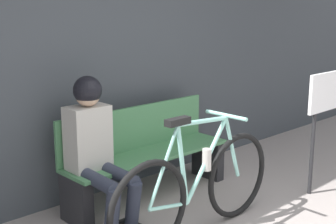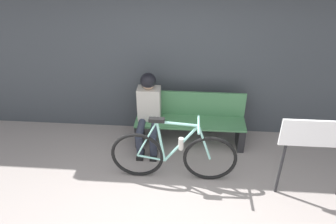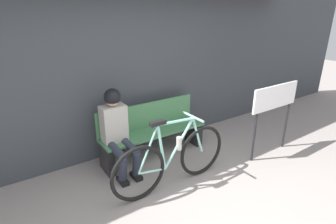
{
  "view_description": "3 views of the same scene",
  "coord_description": "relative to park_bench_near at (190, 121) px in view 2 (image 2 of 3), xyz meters",
  "views": [
    {
      "loc": [
        -2.4,
        -1.17,
        1.73
      ],
      "look_at": [
        0.01,
        1.38,
        0.93
      ],
      "focal_mm": 50.0,
      "sensor_mm": 36.0,
      "label": 1
    },
    {
      "loc": [
        0.22,
        -2.32,
        3.16
      ],
      "look_at": [
        -0.07,
        1.46,
        0.83
      ],
      "focal_mm": 35.0,
      "sensor_mm": 36.0,
      "label": 2
    },
    {
      "loc": [
        -1.64,
        -1.27,
        2.12
      ],
      "look_at": [
        0.29,
        1.56,
        0.83
      ],
      "focal_mm": 28.0,
      "sensor_mm": 36.0,
      "label": 3
    }
  ],
  "objects": [
    {
      "name": "storefront_wall",
      "position": [
        -0.24,
        0.41,
        1.27
      ],
      "size": [
        12.0,
        0.56,
        3.2
      ],
      "color": "#3D4247",
      "rests_on": "ground_plane"
    },
    {
      "name": "park_bench_near",
      "position": [
        0.0,
        0.0,
        0.0
      ],
      "size": [
        1.67,
        0.42,
        0.83
      ],
      "color": "#477F51",
      "rests_on": "ground_plane"
    },
    {
      "name": "bicycle",
      "position": [
        -0.21,
        -0.84,
        0.0
      ],
      "size": [
        1.69,
        0.4,
        0.96
      ],
      "color": "black",
      "rests_on": "ground_plane"
    },
    {
      "name": "person_seated",
      "position": [
        -0.63,
        -0.11,
        0.29
      ],
      "size": [
        0.34,
        0.64,
        1.19
      ],
      "color": "#2D3342",
      "rests_on": "ground_plane"
    },
    {
      "name": "signboard",
      "position": [
        1.55,
        -1.01,
        0.47
      ],
      "size": [
        0.99,
        0.04,
        1.13
      ],
      "color": "#232326",
      "rests_on": "ground_plane"
    }
  ]
}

